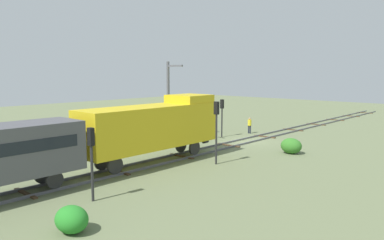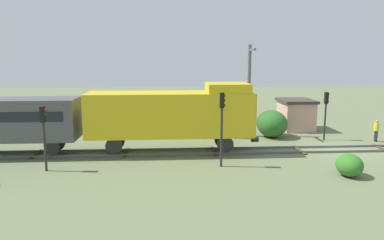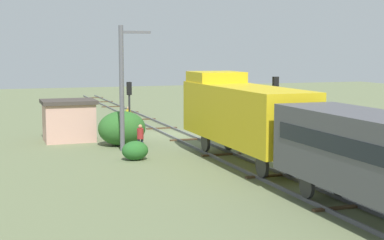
# 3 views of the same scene
# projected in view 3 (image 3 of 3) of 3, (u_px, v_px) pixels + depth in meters

# --- Properties ---
(ground_plane) EXTENTS (108.52, 108.52, 0.00)m
(ground_plane) POSITION_uv_depth(u_px,v_px,m) (174.00, 134.00, 42.16)
(ground_plane) COLOR #66704C
(railway_track) EXTENTS (2.40, 72.34, 0.16)m
(railway_track) POSITION_uv_depth(u_px,v_px,m) (174.00, 133.00, 42.15)
(railway_track) COLOR #595960
(railway_track) RESTS_ON ground
(locomotive) EXTENTS (2.90, 11.60, 4.60)m
(locomotive) POSITION_uv_depth(u_px,v_px,m) (242.00, 112.00, 30.73)
(locomotive) COLOR gold
(locomotive) RESTS_ON railway_track
(traffic_signal_near) EXTENTS (0.32, 0.34, 3.79)m
(traffic_signal_near) POSITION_uv_depth(u_px,v_px,m) (129.00, 98.00, 40.88)
(traffic_signal_near) COLOR #262628
(traffic_signal_near) RESTS_ON ground
(traffic_signal_mid) EXTENTS (0.32, 0.34, 4.46)m
(traffic_signal_mid) POSITION_uv_depth(u_px,v_px,m) (275.00, 100.00, 34.44)
(traffic_signal_mid) COLOR #262628
(traffic_signal_mid) RESTS_ON ground
(worker_near_track) EXTENTS (0.38, 0.38, 1.70)m
(worker_near_track) POSITION_uv_depth(u_px,v_px,m) (128.00, 116.00, 44.87)
(worker_near_track) COLOR #262B38
(worker_near_track) RESTS_ON ground
(worker_by_signal) EXTENTS (0.38, 0.38, 1.70)m
(worker_by_signal) POSITION_uv_depth(u_px,v_px,m) (140.00, 136.00, 34.27)
(worker_by_signal) COLOR #262B38
(worker_by_signal) RESTS_ON ground
(catenary_mast) EXTENTS (1.94, 0.28, 7.45)m
(catenary_mast) POSITION_uv_depth(u_px,v_px,m) (123.00, 85.00, 34.79)
(catenary_mast) COLOR #595960
(catenary_mast) RESTS_ON ground
(relay_hut) EXTENTS (3.50, 2.90, 2.74)m
(relay_hut) POSITION_uv_depth(u_px,v_px,m) (69.00, 120.00, 38.82)
(relay_hut) COLOR #D19E8C
(relay_hut) RESTS_ON ground
(bush_near) EXTENTS (1.46, 1.19, 1.06)m
(bush_near) POSITION_uv_depth(u_px,v_px,m) (135.00, 151.00, 32.19)
(bush_near) COLOR #266126
(bush_near) RESTS_ON ground
(bush_mid) EXTENTS (3.01, 2.46, 2.19)m
(bush_mid) POSITION_uv_depth(u_px,v_px,m) (122.00, 128.00, 37.01)
(bush_mid) COLOR #2B6126
(bush_mid) RESTS_ON ground
(bush_far) EXTENTS (1.72, 1.40, 1.25)m
(bush_far) POSITION_uv_depth(u_px,v_px,m) (259.00, 126.00, 41.84)
(bush_far) COLOR #347426
(bush_far) RESTS_ON ground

